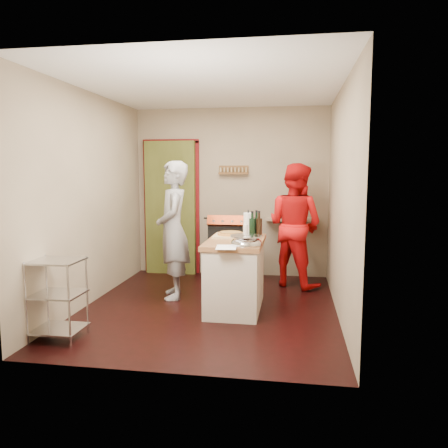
% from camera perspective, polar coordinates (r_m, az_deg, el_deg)
% --- Properties ---
extents(floor, '(3.50, 3.50, 0.00)m').
position_cam_1_polar(floor, '(5.37, -1.88, -10.82)').
color(floor, black).
rests_on(floor, ground).
extents(back_wall, '(3.00, 0.44, 2.60)m').
position_cam_1_polar(back_wall, '(7.01, -4.28, 2.80)').
color(back_wall, tan).
rests_on(back_wall, ground).
extents(left_wall, '(0.04, 3.50, 2.60)m').
position_cam_1_polar(left_wall, '(5.61, -17.17, 3.17)').
color(left_wall, tan).
rests_on(left_wall, ground).
extents(right_wall, '(0.04, 3.50, 2.60)m').
position_cam_1_polar(right_wall, '(5.06, 15.00, 2.86)').
color(right_wall, tan).
rests_on(right_wall, ground).
extents(ceiling, '(3.00, 3.50, 0.02)m').
position_cam_1_polar(ceiling, '(5.21, -2.00, 17.69)').
color(ceiling, white).
rests_on(ceiling, back_wall).
extents(stove, '(0.60, 0.63, 1.00)m').
position_cam_1_polar(stove, '(6.62, 0.87, -3.39)').
color(stove, black).
rests_on(stove, ground).
extents(wire_shelving, '(0.48, 0.40, 0.80)m').
position_cam_1_polar(wire_shelving, '(4.60, -20.96, -8.67)').
color(wire_shelving, silver).
rests_on(wire_shelving, ground).
extents(island, '(0.67, 1.24, 1.15)m').
position_cam_1_polar(island, '(5.22, 1.56, -6.27)').
color(island, beige).
rests_on(island, ground).
extents(person_stripe, '(0.60, 0.74, 1.77)m').
position_cam_1_polar(person_stripe, '(5.64, -6.66, -0.80)').
color(person_stripe, '#BCBCC1').
rests_on(person_stripe, ground).
extents(person_red, '(1.07, 1.02, 1.74)m').
position_cam_1_polar(person_red, '(6.27, 9.22, -0.16)').
color(person_red, red).
rests_on(person_red, ground).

